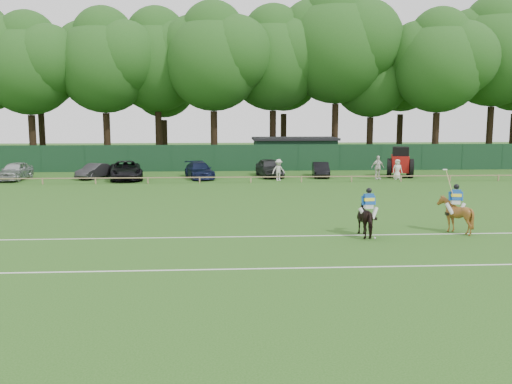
{
  "coord_description": "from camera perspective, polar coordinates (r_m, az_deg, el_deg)",
  "views": [
    {
      "loc": [
        -1.13,
        -24.08,
        5.27
      ],
      "look_at": [
        0.5,
        3.0,
        1.4
      ],
      "focal_mm": 38.0,
      "sensor_mm": 36.0,
      "label": 1
    }
  ],
  "objects": [
    {
      "name": "perimeter_fence",
      "position": [
        51.25,
        -2.18,
        3.61
      ],
      "size": [
        92.08,
        0.08,
        2.5
      ],
      "color": "#14351E",
      "rests_on": "ground"
    },
    {
      "name": "tree_row",
      "position": [
        59.4,
        -0.42,
        3.02
      ],
      "size": [
        96.0,
        12.0,
        21.0
      ],
      "primitive_type": null,
      "color": "#26561C",
      "rests_on": "ground"
    },
    {
      "name": "hatch_grey",
      "position": [
        46.56,
        1.43,
        2.58
      ],
      "size": [
        2.45,
        4.79,
        1.56
      ],
      "primitive_type": "imported",
      "rotation": [
        0.0,
        0.0,
        0.14
      ],
      "color": "#2F2F31",
      "rests_on": "ground"
    },
    {
      "name": "rider_dark",
      "position": [
        24.02,
        11.78,
        -1.1
      ],
      "size": [
        0.94,
        0.41,
        1.41
      ],
      "rotation": [
        0.0,
        0.0,
        3.24
      ],
      "color": "silver",
      "rests_on": "ground"
    },
    {
      "name": "pitch_rail",
      "position": [
        42.37,
        -1.9,
        1.57
      ],
      "size": [
        62.1,
        0.1,
        0.5
      ],
      "color": "#997F5B",
      "rests_on": "ground"
    },
    {
      "name": "horse_chestnut",
      "position": [
        25.99,
        20.21,
        -2.24
      ],
      "size": [
        1.56,
        1.7,
        1.65
      ],
      "primitive_type": "imported",
      "rotation": [
        0.0,
        0.0,
        2.97
      ],
      "color": "brown",
      "rests_on": "ground"
    },
    {
      "name": "utility_shed",
      "position": [
        54.68,
        4.06,
        4.18
      ],
      "size": [
        8.4,
        4.4,
        3.04
      ],
      "color": "#14331E",
      "rests_on": "ground"
    },
    {
      "name": "ground",
      "position": [
        24.68,
        -0.74,
        -4.21
      ],
      "size": [
        160.0,
        160.0,
        0.0
      ],
      "primitive_type": "plane",
      "color": "#1E4C14",
      "rests_on": "ground"
    },
    {
      "name": "tractor",
      "position": [
        48.04,
        14.93,
        3.01
      ],
      "size": [
        2.79,
        3.5,
        2.58
      ],
      "rotation": [
        0.0,
        0.0,
        -0.27
      ],
      "color": "maroon",
      "rests_on": "ground"
    },
    {
      "name": "pitch_lines",
      "position": [
        21.27,
        -0.29,
        -6.21
      ],
      "size": [
        60.0,
        5.1,
        0.01
      ],
      "color": "silver",
      "rests_on": "ground"
    },
    {
      "name": "sedan_navy",
      "position": [
        45.57,
        -5.98,
        2.28
      ],
      "size": [
        2.97,
        4.95,
        1.34
      ],
      "primitive_type": "imported",
      "rotation": [
        0.0,
        0.0,
        0.25
      ],
      "color": "#121939",
      "rests_on": "ground"
    },
    {
      "name": "estate_black",
      "position": [
        46.77,
        6.84,
        2.36
      ],
      "size": [
        1.7,
        3.9,
        1.25
      ],
      "primitive_type": "imported",
      "rotation": [
        0.0,
        0.0,
        -0.1
      ],
      "color": "black",
      "rests_on": "ground"
    },
    {
      "name": "spectator_left",
      "position": [
        43.74,
        2.39,
        2.33
      ],
      "size": [
        1.27,
        0.98,
        1.74
      ],
      "primitive_type": "imported",
      "rotation": [
        0.0,
        0.0,
        0.34
      ],
      "color": "beige",
      "rests_on": "ground"
    },
    {
      "name": "sedan_silver",
      "position": [
        48.29,
        -24.01,
        2.03
      ],
      "size": [
        1.87,
        4.41,
        1.49
      ],
      "primitive_type": "imported",
      "rotation": [
        0.0,
        0.0,
        -0.03
      ],
      "color": "#B5B7BA",
      "rests_on": "ground"
    },
    {
      "name": "suv_black",
      "position": [
        45.73,
        -13.54,
        2.23
      ],
      "size": [
        3.56,
        5.85,
        1.52
      ],
      "primitive_type": "imported",
      "rotation": [
        0.0,
        0.0,
        0.2
      ],
      "color": "black",
      "rests_on": "ground"
    },
    {
      "name": "sedan_grey",
      "position": [
        47.26,
        -16.65,
        2.13
      ],
      "size": [
        2.62,
        3.99,
        1.24
      ],
      "primitive_type": "imported",
      "rotation": [
        0.0,
        0.0,
        -0.38
      ],
      "color": "#2C2C2E",
      "rests_on": "ground"
    },
    {
      "name": "polo_ball",
      "position": [
        23.83,
        12.4,
        -4.74
      ],
      "size": [
        0.09,
        0.09,
        0.09
      ],
      "primitive_type": "sphere",
      "color": "silver",
      "rests_on": "ground"
    },
    {
      "name": "spectator_mid",
      "position": [
        45.68,
        12.68,
        2.53
      ],
      "size": [
        1.23,
        0.75,
        1.96
      ],
      "primitive_type": "imported",
      "rotation": [
        0.0,
        0.0,
        0.26
      ],
      "color": "silver",
      "rests_on": "ground"
    },
    {
      "name": "rider_chestnut",
      "position": [
        25.86,
        20.29,
        -0.62
      ],
      "size": [
        0.93,
        0.66,
        2.05
      ],
      "rotation": [
        0.0,
        0.0,
        2.97
      ],
      "color": "silver",
      "rests_on": "ground"
    },
    {
      "name": "horse_dark",
      "position": [
        24.16,
        11.72,
        -2.77
      ],
      "size": [
        1.01,
        1.92,
        1.56
      ],
      "primitive_type": "imported",
      "rotation": [
        0.0,
        0.0,
        3.24
      ],
      "color": "black",
      "rests_on": "ground"
    },
    {
      "name": "spectator_right",
      "position": [
        46.11,
        14.66,
        2.32
      ],
      "size": [
        0.83,
        0.56,
        1.66
      ],
      "primitive_type": "imported",
      "rotation": [
        0.0,
        0.0,
        0.04
      ],
      "color": "silver",
      "rests_on": "ground"
    }
  ]
}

